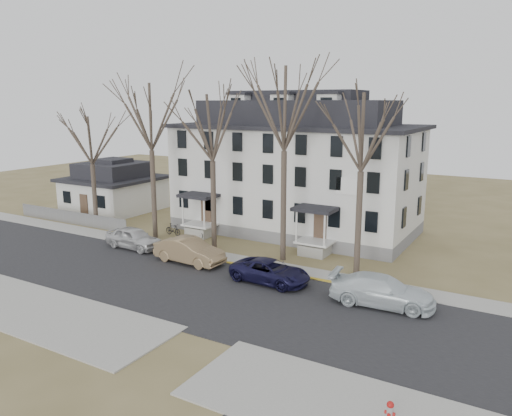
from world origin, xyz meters
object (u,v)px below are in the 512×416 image
Objects in this scene: tree_center at (285,102)px; fire_hydrant at (390,413)px; car_tan at (189,251)px; bicycle_left at (198,232)px; tree_mid_right at (363,127)px; tree_far_left at (150,112)px; boarding_house at (296,170)px; bicycle_right at (173,230)px; car_silver at (134,238)px; small_house at (114,189)px; tree_mid_left at (212,123)px; tree_bungalow at (91,137)px; car_white at (382,291)px; car_navy at (270,272)px.

tree_center is 21.72m from fire_hydrant.
car_tan is 3.04× the size of bicycle_left.
tree_far_left is at bearing 180.00° from tree_mid_right.
boarding_house reaches higher than bicycle_left.
tree_mid_right is at bearing -67.37° from bicycle_left.
bicycle_left is 1.03× the size of bicycle_right.
car_silver is 5.63m from bicycle_left.
small_house is 25.41m from tree_center.
small_house is 40.70m from fire_hydrant.
tree_mid_right reaches higher than bicycle_left.
boarding_house is at bearing -12.63° from bicycle_left.
car_silver is (11.81, -9.55, -1.43)m from small_house.
tree_mid_left reaches higher than car_silver.
tree_bungalow is 12.09× the size of fire_hydrant.
tree_bungalow is at bearing -57.16° from small_house.
boarding_house is 14.84m from car_silver.
tree_mid_right reaches higher than boarding_house.
car_tan is at bearing 82.38° from car_white.
bicycle_left is (-2.82, 1.73, -9.15)m from tree_mid_left.
tree_far_left is 12.02m from tree_center.
boarding_house reaches higher than fire_hydrant.
tree_far_left is 6.05m from tree_mid_left.
car_navy is at bearing -12.66° from tree_bungalow.
small_house is 0.63× the size of tree_far_left.
car_silver is (-5.19, -3.35, -8.78)m from tree_mid_left.
bicycle_left is at bearing 28.56° from tree_far_left.
boarding_house is 9.96m from bicycle_left.
car_navy reaches higher than bicycle_left.
small_house is at bearing 159.97° from tree_mid_left.
boarding_house is 17.79m from car_white.
car_tan is (-10.81, -4.02, -8.73)m from tree_mid_right.
car_navy is (13.47, -4.60, -9.63)m from tree_far_left.
car_navy reaches higher than bicycle_right.
tree_mid_right is 10.79m from car_navy.
tree_center is at bearing 0.00° from tree_mid_left.
tree_center is 2.86× the size of car_navy.
boarding_house is at bearing -33.04° from car_silver.
tree_far_left is at bearing 180.00° from tree_center.
bicycle_left is at bearing 34.04° from car_tan.
bicycle_right is (-16.53, 1.14, -9.10)m from tree_mid_right.
fire_hydrant is (11.83, -14.79, -10.63)m from tree_center.
bicycle_right is 27.87m from fire_hydrant.
tree_center is 14.11m from car_white.
tree_mid_right reaches higher than car_tan.
car_tan is at bearing -16.35° from tree_bungalow.
bicycle_right reaches higher than bicycle_left.
boarding_house is at bearing -8.08° from car_tan.
tree_mid_left is 2.22× the size of car_white.
tree_bungalow reaches higher than car_navy.
tree_center is at bearing -15.08° from small_house.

